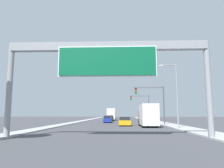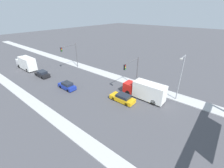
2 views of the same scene
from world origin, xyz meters
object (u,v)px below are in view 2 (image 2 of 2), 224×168
(car_far_right, at_px, (123,98))
(truck_box_secondary, at_px, (145,91))
(traffic_light_near_intersection, at_px, (133,69))
(traffic_light_mid_block, at_px, (72,52))
(street_lamp_right, at_px, (181,75))
(car_near_right, at_px, (42,74))
(car_far_left, at_px, (67,86))
(truck_box_primary, at_px, (26,63))

(car_far_right, bearing_deg, truck_box_secondary, -37.33)
(traffic_light_near_intersection, xyz_separation_m, traffic_light_mid_block, (0.06, 20.00, 0.10))
(truck_box_secondary, distance_m, street_lamp_right, 6.60)
(car_near_right, xyz_separation_m, car_far_left, (-0.00, -10.39, -0.00))
(truck_box_secondary, bearing_deg, traffic_light_mid_block, 85.93)
(car_near_right, distance_m, traffic_light_near_intersection, 23.27)
(car_far_left, relative_size, truck_box_secondary, 0.52)
(car_far_left, bearing_deg, truck_box_primary, 90.00)
(car_far_left, distance_m, traffic_light_near_intersection, 14.41)
(truck_box_secondary, bearing_deg, car_far_left, 115.46)
(car_near_right, distance_m, truck_box_primary, 8.43)
(traffic_light_mid_block, height_order, street_lamp_right, street_lamp_right)
(traffic_light_near_intersection, relative_size, street_lamp_right, 0.78)
(traffic_light_near_intersection, distance_m, street_lamp_right, 8.73)
(car_far_left, distance_m, truck_box_primary, 18.78)
(car_near_right, xyz_separation_m, truck_box_primary, (0.00, 8.36, 1.07))
(car_far_left, relative_size, truck_box_primary, 0.53)
(car_far_right, bearing_deg, truck_box_primary, 96.49)
(car_near_right, height_order, traffic_light_near_intersection, traffic_light_near_intersection)
(car_far_right, bearing_deg, traffic_light_near_intersection, 12.68)
(truck_box_primary, height_order, street_lamp_right, street_lamp_right)
(traffic_light_near_intersection, bearing_deg, car_near_right, 112.09)
(car_far_right, bearing_deg, car_far_left, 106.22)
(car_far_right, bearing_deg, car_near_right, 98.87)
(truck_box_secondary, distance_m, traffic_light_near_intersection, 5.06)
(car_far_right, height_order, truck_box_primary, truck_box_primary)
(car_far_left, relative_size, traffic_light_mid_block, 0.62)
(car_far_right, relative_size, truck_box_secondary, 0.58)
(truck_box_primary, relative_size, traffic_light_mid_block, 1.16)
(car_far_right, bearing_deg, traffic_light_mid_block, 76.20)
(car_near_right, xyz_separation_m, street_lamp_right, (10.06, -29.86, 4.35))
(car_far_left, height_order, traffic_light_near_intersection, traffic_light_near_intersection)
(car_far_right, distance_m, car_far_left, 12.53)
(car_near_right, xyz_separation_m, car_far_right, (3.50, -22.42, -0.04))
(car_far_left, distance_m, street_lamp_right, 22.35)
(traffic_light_mid_block, bearing_deg, street_lamp_right, -87.26)
(traffic_light_near_intersection, xyz_separation_m, street_lamp_right, (1.43, -8.59, 0.49))
(car_far_right, height_order, street_lamp_right, street_lamp_right)
(truck_box_primary, xyz_separation_m, traffic_light_mid_block, (8.69, -9.62, 2.89))
(car_far_right, relative_size, traffic_light_near_intersection, 0.70)
(truck_box_secondary, bearing_deg, car_far_right, 142.67)
(car_near_right, bearing_deg, traffic_light_near_intersection, -67.91)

